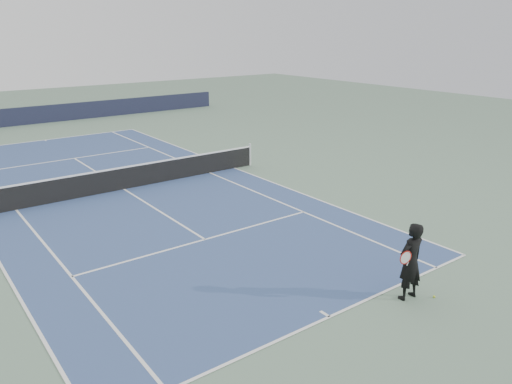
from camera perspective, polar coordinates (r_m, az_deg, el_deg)
ground at (r=21.15m, az=-14.85°, el=0.28°), size 80.00×80.00×0.00m
court_surface at (r=21.14m, az=-14.85°, el=0.29°), size 10.97×23.77×0.01m
tennis_net at (r=21.00m, az=-14.96°, el=1.59°), size 12.90×0.10×1.07m
windscreen_far at (r=37.87m, az=-25.41°, el=7.80°), size 30.00×0.25×1.20m
tennis_player at (r=12.58m, az=17.25°, el=-7.59°), size 0.83×0.56×1.96m
tennis_ball at (r=13.21m, az=19.69°, el=-11.19°), size 0.06×0.06×0.06m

